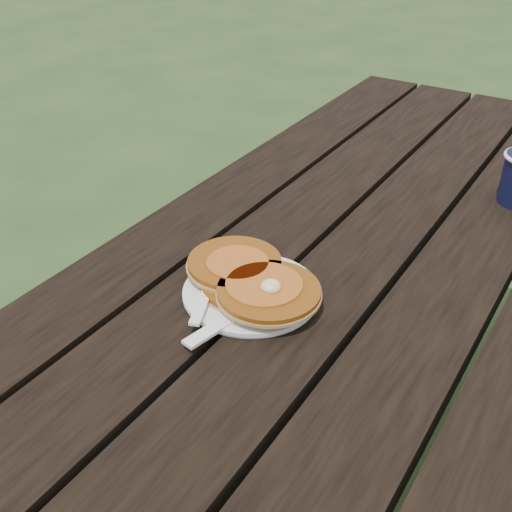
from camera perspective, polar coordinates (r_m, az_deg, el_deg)
The scene contains 5 objects.
picnic_table at distance 1.30m, azimuth 7.72°, elevation -14.14°, with size 1.36×1.80×0.75m.
plate at distance 0.94m, azimuth -0.40°, elevation -3.33°, with size 0.20×0.20×0.01m, color white.
pancake_stack at distance 0.94m, azimuth -0.36°, elevation -2.14°, with size 0.23×0.18×0.04m.
knife at distance 0.89m, azimuth -1.82°, elevation -5.24°, with size 0.02×0.18×0.01m, color white.
fork at distance 0.91m, azimuth -4.69°, elevation -3.98°, with size 0.03×0.16×0.01m, color white, non-canonical shape.
Camera 1 is at (0.33, -0.84, 1.31)m, focal length 45.00 mm.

